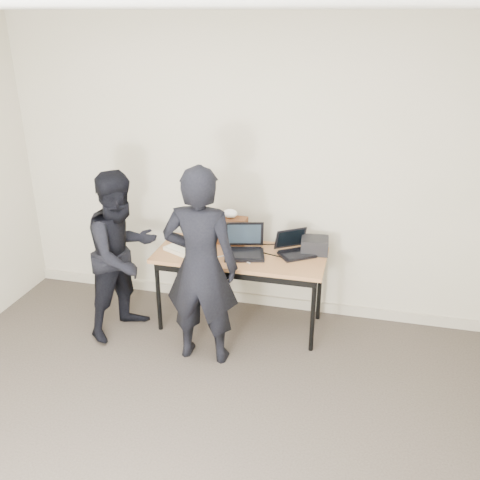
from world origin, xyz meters
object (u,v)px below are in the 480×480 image
(laptop_center, at_px, (244,247))
(leather_satchel, at_px, (227,229))
(desk, at_px, (240,260))
(laptop_right, at_px, (294,249))
(equipment_box, at_px, (315,245))
(person_observer, at_px, (123,254))
(person_typist, at_px, (201,267))
(laptop_beige, at_px, (185,245))

(laptop_center, xyz_separation_m, leather_satchel, (-0.21, 0.21, 0.07))
(desk, height_order, laptop_center, laptop_center)
(laptop_center, relative_size, laptop_right, 1.05)
(equipment_box, xyz_separation_m, person_observer, (-1.60, -0.50, -0.04))
(person_typist, bearing_deg, equipment_box, -139.15)
(desk, xyz_separation_m, laptop_center, (0.03, 0.02, 0.12))
(desk, distance_m, laptop_right, 0.49)
(laptop_center, bearing_deg, person_typist, -125.13)
(desk, height_order, equipment_box, equipment_box)
(equipment_box, bearing_deg, leather_satchel, 177.48)
(laptop_right, bearing_deg, equipment_box, -12.79)
(desk, distance_m, person_typist, 0.60)
(laptop_right, bearing_deg, leather_satchel, 135.85)
(laptop_beige, relative_size, laptop_center, 0.88)
(desk, distance_m, equipment_box, 0.67)
(laptop_beige, relative_size, laptop_right, 0.93)
(desk, distance_m, laptop_beige, 0.51)
(equipment_box, relative_size, person_observer, 0.16)
(equipment_box, height_order, person_typist, person_typist)
(laptop_center, xyz_separation_m, person_typist, (-0.22, -0.57, 0.05))
(laptop_center, bearing_deg, leather_satchel, 121.56)
(laptop_center, distance_m, person_observer, 1.06)
(person_observer, bearing_deg, laptop_center, -47.03)
(person_observer, bearing_deg, desk, -47.54)
(desk, xyz_separation_m, laptop_right, (0.46, 0.12, 0.11))
(desk, bearing_deg, equipment_box, 16.97)
(laptop_center, bearing_deg, laptop_beige, 169.50)
(leather_satchel, bearing_deg, laptop_center, -43.15)
(desk, bearing_deg, person_observer, -162.41)
(leather_satchel, bearing_deg, equipment_box, -1.38)
(laptop_beige, distance_m, person_typist, 0.62)
(laptop_center, height_order, laptop_right, laptop_center)
(desk, bearing_deg, laptop_beige, -178.39)
(laptop_beige, height_order, leather_satchel, leather_satchel)
(person_typist, bearing_deg, laptop_center, -112.32)
(desk, bearing_deg, person_typist, -108.64)
(desk, xyz_separation_m, equipment_box, (0.63, 0.19, 0.13))
(laptop_beige, xyz_separation_m, laptop_center, (0.54, 0.03, 0.02))
(desk, relative_size, person_observer, 1.00)
(equipment_box, distance_m, person_typist, 1.10)
(desk, bearing_deg, laptop_center, 31.82)
(laptop_right, height_order, person_observer, person_observer)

